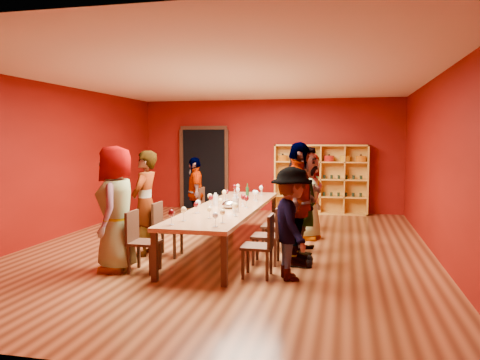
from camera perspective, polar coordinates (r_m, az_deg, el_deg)
name	(u,v)px	position (r m, az deg, el deg)	size (l,w,h in m)	color
room_shell	(228,164)	(8.25, -1.43, 1.96)	(7.10, 9.10, 3.04)	brown
tasting_table	(228,209)	(8.34, -1.42, -3.55)	(1.10, 4.50, 0.75)	#AD7348
doorway	(205,169)	(13.03, -4.33, 1.40)	(1.40, 0.17, 2.30)	black
shelving_unit	(321,176)	(12.36, 9.82, 0.50)	(2.40, 0.40, 1.80)	gold
chair_person_left_0	(139,238)	(7.05, -12.20, -6.92)	(0.42, 0.42, 0.89)	black
person_left_0	(116,208)	(7.13, -14.87, -3.36)	(0.90, 0.49, 1.84)	pink
chair_person_left_1	(164,226)	(7.90, -9.29, -5.58)	(0.42, 0.42, 0.89)	black
person_left_1	(145,203)	(7.97, -11.49, -2.77)	(0.64, 0.47, 1.75)	#121433
chair_person_left_4	(206,206)	(10.17, -4.14, -3.17)	(0.42, 0.42, 0.89)	black
person_left_4	(195,193)	(10.21, -5.51, -1.57)	(0.91, 0.41, 1.55)	#4A4A4F
chair_person_right_0	(263,242)	(6.61, 2.81, -7.60)	(0.42, 0.42, 0.89)	black
person_right_0	(292,223)	(6.50, 6.31, -5.27)	(1.01, 0.42, 1.56)	#526BA8
chair_person_right_1	(271,232)	(7.33, 3.82, -6.36)	(0.42, 0.42, 0.89)	black
person_right_1	(299,204)	(7.20, 7.15, -2.94)	(1.11, 0.51, 1.90)	#C5848E
chair_person_right_2	(279,222)	(8.17, 4.77, -5.18)	(0.42, 0.42, 0.89)	black
person_right_2	(303,199)	(8.06, 7.66, -2.28)	(1.71, 0.49, 1.84)	#525257
chair_person_right_3	(287,213)	(9.25, 5.72, -3.99)	(0.42, 0.42, 0.89)	black
person_right_3	(308,196)	(9.16, 8.30, -1.95)	(0.82, 0.45, 1.67)	#141538
chair_person_right_4	(292,206)	(10.16, 6.36, -3.19)	(0.42, 0.42, 0.89)	black
person_right_4	(308,190)	(10.08, 8.34, -1.25)	(0.62, 0.45, 1.70)	#141738
wine_glass_0	(227,192)	(9.25, -1.61, -1.50)	(0.08, 0.08, 0.19)	silver
wine_glass_1	(224,193)	(9.06, -1.94, -1.57)	(0.08, 0.08, 0.21)	silver
wine_glass_2	(243,196)	(8.68, 0.34, -2.00)	(0.07, 0.07, 0.18)	silver
wine_glass_3	(209,210)	(7.05, -3.77, -3.65)	(0.07, 0.07, 0.18)	silver
wine_glass_4	(215,216)	(6.37, -3.03, -4.42)	(0.08, 0.08, 0.20)	silver
wine_glass_5	(238,190)	(9.57, -0.27, -1.24)	(0.08, 0.08, 0.20)	silver
wine_glass_6	(234,187)	(10.07, -0.69, -0.86)	(0.09, 0.09, 0.22)	silver
wine_glass_7	(198,203)	(7.56, -5.14, -2.86)	(0.09, 0.09, 0.22)	silver
wine_glass_8	(236,206)	(7.21, -0.53, -3.24)	(0.09, 0.09, 0.21)	silver
wine_glass_9	(234,206)	(7.35, -0.68, -3.15)	(0.08, 0.08, 0.20)	silver
wine_glass_10	(262,187)	(10.06, 2.68, -0.88)	(0.09, 0.09, 0.22)	silver
wine_glass_11	(246,199)	(8.11, 0.79, -2.33)	(0.09, 0.09, 0.21)	silver
wine_glass_12	(222,213)	(6.66, -2.15, -4.02)	(0.08, 0.08, 0.20)	silver
wine_glass_13	(220,201)	(7.92, -2.41, -2.60)	(0.08, 0.08, 0.19)	silver
wine_glass_14	(211,198)	(8.22, -3.57, -2.24)	(0.09, 0.09, 0.21)	silver
wine_glass_15	(171,214)	(6.56, -8.38, -4.07)	(0.09, 0.09, 0.22)	silver
wine_glass_16	(210,197)	(8.49, -3.71, -2.03)	(0.08, 0.08, 0.21)	silver
wine_glass_17	(261,188)	(9.92, 2.58, -1.00)	(0.08, 0.08, 0.21)	silver
wine_glass_18	(238,187)	(10.25, -0.29, -0.80)	(0.08, 0.08, 0.21)	silver
wine_glass_19	(196,205)	(7.52, -5.40, -3.06)	(0.07, 0.07, 0.19)	silver
wine_glass_20	(243,198)	(8.26, 0.39, -2.18)	(0.09, 0.09, 0.21)	silver
wine_glass_21	(256,193)	(8.97, 2.02, -1.63)	(0.08, 0.08, 0.21)	silver
wine_glass_22	(184,211)	(6.84, -6.87, -3.73)	(0.08, 0.08, 0.21)	silver
wine_glass_23	(255,193)	(9.13, 1.78, -1.56)	(0.08, 0.08, 0.20)	silver
spittoon_bowl	(229,205)	(8.07, -1.31, -3.03)	(0.26, 0.26, 0.14)	#ACAEB3
carafe_a	(215,200)	(8.36, -3.01, -2.45)	(0.11, 0.11, 0.23)	silver
carafe_b	(236,204)	(7.62, -0.52, -3.00)	(0.12, 0.12, 0.28)	silver
wine_bottle	(247,191)	(9.71, 0.89, -1.40)	(0.07, 0.07, 0.28)	#123217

